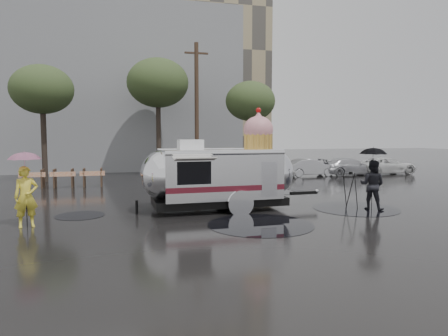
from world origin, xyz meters
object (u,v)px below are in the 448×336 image
object	(u,v)px
tripod	(350,187)
person_right	(372,185)
person_left	(26,197)
airstream_trailer	(221,173)

from	to	relation	value
tripod	person_right	bearing A→B (deg)	-34.62
person_right	tripod	bearing A→B (deg)	9.21
person_left	tripod	bearing A→B (deg)	-16.60
person_right	tripod	xyz separation A→B (m)	(-0.62, 0.49, -0.12)
person_left	person_right	xyz separation A→B (m)	(12.02, -0.10, -0.00)
airstream_trailer	person_right	bearing A→B (deg)	-16.56
person_left	person_right	size ratio (longest dim) A/B	1.00
airstream_trailer	person_left	xyz separation A→B (m)	(-6.50, -1.35, -0.44)
airstream_trailer	tripod	xyz separation A→B (m)	(4.91, -0.96, -0.56)
person_left	tripod	world-z (taller)	person_left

